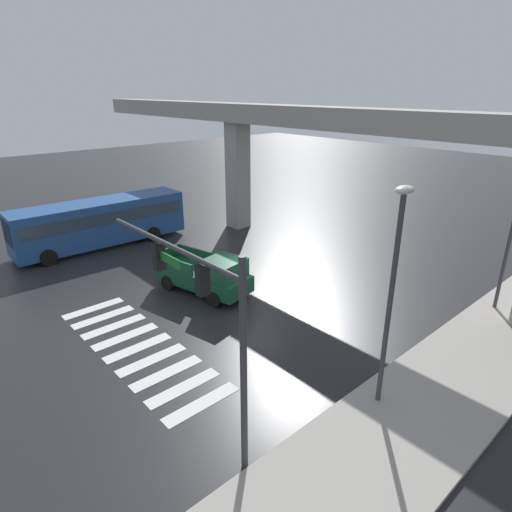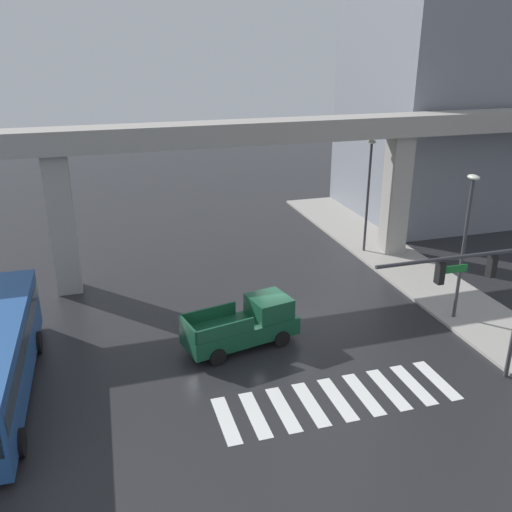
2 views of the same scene
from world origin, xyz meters
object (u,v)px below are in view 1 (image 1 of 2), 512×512
(traffic_signal_mast, at_px, (201,302))
(street_lamp_near_corner, at_px, (393,277))
(pickup_truck, at_px, (207,275))
(city_bus, at_px, (100,220))

(traffic_signal_mast, distance_m, street_lamp_near_corner, 5.60)
(pickup_truck, height_order, street_lamp_near_corner, street_lamp_near_corner)
(pickup_truck, height_order, traffic_signal_mast, traffic_signal_mast)
(pickup_truck, xyz_separation_m, city_bus, (-10.29, -0.98, 0.73))
(city_bus, bearing_deg, street_lamp_near_corner, 0.92)
(pickup_truck, bearing_deg, city_bus, -174.58)
(city_bus, bearing_deg, pickup_truck, 5.42)
(pickup_truck, relative_size, city_bus, 0.50)
(street_lamp_near_corner, bearing_deg, city_bus, -179.08)
(traffic_signal_mast, bearing_deg, city_bus, 165.72)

